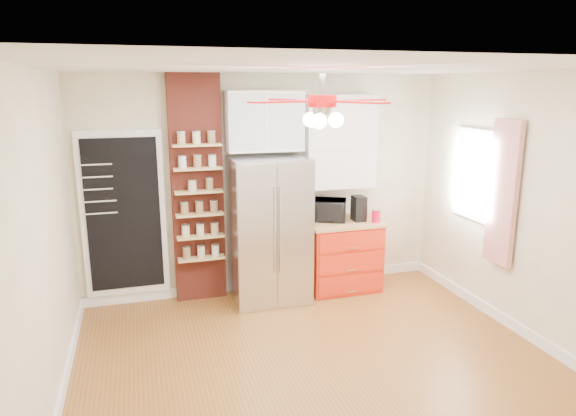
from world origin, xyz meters
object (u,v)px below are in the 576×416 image
object	(u,v)px
toaster_oven	(326,210)
coffee_maker	(359,208)
fridge	(269,230)
canister_left	(376,216)
ceiling_fan	(322,102)
pantry_jar_oats	(192,186)
red_cabinet	(342,255)

from	to	relation	value
toaster_oven	coffee_maker	distance (m)	0.40
fridge	toaster_oven	xyz separation A→B (m)	(0.78, 0.15, 0.16)
coffee_maker	fridge	bearing A→B (deg)	-177.74
fridge	canister_left	distance (m)	1.35
fridge	ceiling_fan	size ratio (longest dim) A/B	1.25
pantry_jar_oats	red_cabinet	bearing A→B (deg)	-2.74
toaster_oven	pantry_jar_oats	xyz separation A→B (m)	(-1.66, -0.01, 0.40)
fridge	ceiling_fan	distance (m)	2.25
toaster_oven	canister_left	bearing A→B (deg)	-1.56
toaster_oven	coffee_maker	bearing A→B (deg)	5.53
canister_left	pantry_jar_oats	world-z (taller)	pantry_jar_oats
coffee_maker	toaster_oven	bearing A→B (deg)	162.17
pantry_jar_oats	fridge	bearing A→B (deg)	-8.99
ceiling_fan	canister_left	xyz separation A→B (m)	(1.29, 1.50, -1.45)
red_cabinet	toaster_oven	size ratio (longest dim) A/B	1.95
red_cabinet	fridge	bearing A→B (deg)	-177.05
red_cabinet	pantry_jar_oats	bearing A→B (deg)	177.26
fridge	ceiling_fan	xyz separation A→B (m)	(0.05, -1.63, 1.55)
ceiling_fan	canister_left	world-z (taller)	ceiling_fan
ceiling_fan	pantry_jar_oats	bearing A→B (deg)	117.55
fridge	red_cabinet	size ratio (longest dim) A/B	1.86
fridge	canister_left	world-z (taller)	fridge
coffee_maker	canister_left	xyz separation A→B (m)	(0.17, -0.14, -0.08)
ceiling_fan	toaster_oven	xyz separation A→B (m)	(0.73, 1.78, -1.39)
fridge	ceiling_fan	bearing A→B (deg)	-88.24
ceiling_fan	pantry_jar_oats	distance (m)	2.23
fridge	pantry_jar_oats	world-z (taller)	fridge
toaster_oven	canister_left	xyz separation A→B (m)	(0.56, -0.28, -0.06)
red_cabinet	canister_left	world-z (taller)	canister_left
ceiling_fan	canister_left	size ratio (longest dim) A/B	9.07
toaster_oven	coffee_maker	xyz separation A→B (m)	(0.38, -0.13, 0.02)
fridge	red_cabinet	world-z (taller)	fridge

